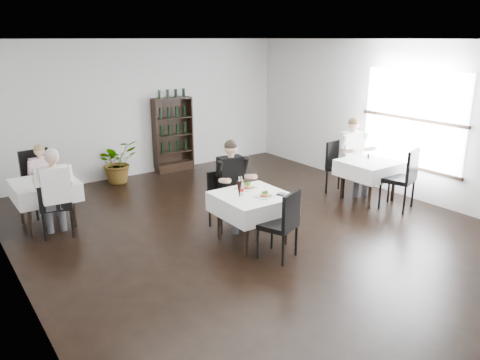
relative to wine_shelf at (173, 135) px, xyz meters
The scene contains 24 objects.
room_shell 4.40m from the wine_shelf, 97.92° to the right, with size 9.00×9.00×9.00m.
window_right 5.23m from the wine_shelf, 56.29° to the right, with size 0.06×2.30×1.85m.
wine_shelf is the anchor object (origin of this frame).
main_table 4.41m from the wine_shelf, 101.78° to the right, with size 1.03×1.03×0.77m.
left_table 3.77m from the wine_shelf, 151.20° to the right, with size 0.98×0.98×0.77m.
right_table 4.54m from the wine_shelf, 62.38° to the right, with size 0.98×0.98×0.77m.
potted_tree 1.49m from the wine_shelf, behind, with size 0.84×0.72×0.93m, color #2F5F20.
main_chair_far 3.68m from the wine_shelf, 104.76° to the right, with size 0.44×0.45×0.94m.
main_chair_near 5.11m from the wine_shelf, 100.09° to the right, with size 0.60×0.60×1.01m.
left_chair_far 3.43m from the wine_shelf, 160.79° to the right, with size 0.59×0.60×1.14m.
left_chair_near 4.08m from the wine_shelf, 143.77° to the right, with size 0.59×0.59×1.03m.
right_chair_far 3.91m from the wine_shelf, 60.21° to the right, with size 0.54×0.54×1.05m.
right_chair_near 5.21m from the wine_shelf, 65.09° to the right, with size 0.65×0.66×1.14m.
diner_main 3.73m from the wine_shelf, 102.32° to the right, with size 0.58×0.60×1.46m.
diner_left_far 3.41m from the wine_shelf, 158.71° to the right, with size 0.49×0.50×1.26m.
diner_left_near 4.10m from the wine_shelf, 143.18° to the right, with size 0.57×0.57×1.46m.
diner_right_far 4.16m from the wine_shelf, 57.99° to the right, with size 0.63×0.66×1.52m.
plate_far 4.12m from the wine_shelf, 101.20° to the right, with size 0.36×0.36×0.09m.
plate_near 4.58m from the wine_shelf, 100.20° to the right, with size 0.31×0.31×0.08m.
pilsner_dark 4.51m from the wine_shelf, 105.01° to the right, with size 0.08×0.08×0.33m.
pilsner_lager 4.38m from the wine_shelf, 103.96° to the right, with size 0.07×0.07×0.29m.
coke_bottle 4.39m from the wine_shelf, 103.94° to the right, with size 0.07×0.07×0.26m.
napkin_cutlery 4.60m from the wine_shelf, 96.87° to the right, with size 0.19×0.17×0.02m.
pepper_mill 4.47m from the wine_shelf, 60.25° to the right, with size 0.04×0.04×0.09m, color black.
Camera 1 is at (-4.27, -5.33, 3.02)m, focal length 35.00 mm.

